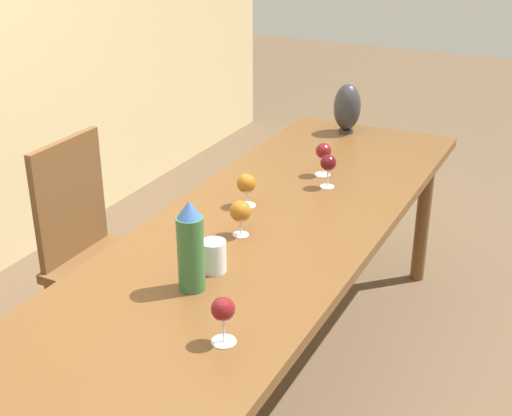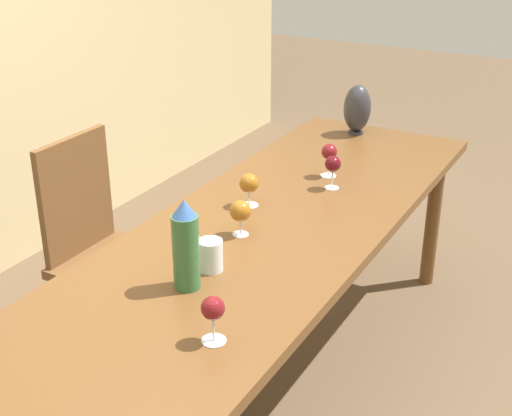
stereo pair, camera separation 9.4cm
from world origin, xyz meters
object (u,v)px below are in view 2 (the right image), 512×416
at_px(water_bottle, 186,246).
at_px(water_tumbler, 209,255).
at_px(wine_glass_3, 240,212).
at_px(chair_far, 103,245).
at_px(wine_glass_4, 249,184).
at_px(vase, 357,109).
at_px(wine_glass_0, 213,310).
at_px(wine_glass_1, 333,165).
at_px(wine_glass_2, 328,153).

bearing_deg(water_bottle, water_tumbler, -0.69).
bearing_deg(wine_glass_3, chair_far, 85.16).
bearing_deg(chair_far, water_tumbler, -113.49).
bearing_deg(wine_glass_4, vase, -1.79).
distance_m(water_bottle, wine_glass_3, 0.39).
bearing_deg(wine_glass_0, wine_glass_3, 23.89).
xyz_separation_m(wine_glass_1, chair_far, (-0.49, 0.81, -0.35)).
relative_size(vase, wine_glass_2, 1.72).
height_order(wine_glass_1, wine_glass_2, wine_glass_2).
distance_m(water_bottle, vase, 1.63).
height_order(vase, wine_glass_1, vase).
relative_size(water_tumbler, vase, 0.43).
xyz_separation_m(water_tumbler, wine_glass_4, (0.49, 0.14, 0.04)).
bearing_deg(water_tumbler, chair_far, 66.51).
bearing_deg(wine_glass_2, chair_far, 129.00).
distance_m(vase, chair_far, 1.39).
relative_size(vase, wine_glass_3, 1.88).
xyz_separation_m(water_bottle, vase, (1.63, 0.10, -0.01)).
bearing_deg(chair_far, water_bottle, -121.09).
height_order(vase, wine_glass_2, vase).
bearing_deg(vase, wine_glass_0, -169.87).
height_order(water_bottle, chair_far, water_bottle).
xyz_separation_m(water_bottle, water_tumbler, (0.12, -0.00, -0.09)).
height_order(vase, wine_glass_3, vase).
bearing_deg(wine_glass_1, wine_glass_2, 31.50).
xyz_separation_m(vase, wine_glass_2, (-0.58, -0.11, -0.02)).
relative_size(water_bottle, wine_glass_2, 2.05).
distance_m(vase, wine_glass_2, 0.59).
height_order(water_tumbler, wine_glass_2, wine_glass_2).
xyz_separation_m(wine_glass_0, wine_glass_3, (0.59, 0.26, -0.01)).
relative_size(water_bottle, wine_glass_3, 2.24).
height_order(wine_glass_0, wine_glass_1, wine_glass_1).
height_order(water_tumbler, wine_glass_1, wine_glass_1).
xyz_separation_m(wine_glass_1, wine_glass_3, (-0.54, 0.11, -0.01)).
xyz_separation_m(water_bottle, wine_glass_3, (0.39, 0.04, -0.05)).
relative_size(wine_glass_3, chair_far, 0.14).
bearing_deg(vase, chair_far, 151.79).
height_order(water_tumbler, wine_glass_4, wine_glass_4).
bearing_deg(water_bottle, wine_glass_4, 12.36).
bearing_deg(wine_glass_3, water_tumbler, -171.54).
relative_size(wine_glass_4, chair_far, 0.14).
distance_m(water_tumbler, wine_glass_0, 0.40).
distance_m(water_bottle, chair_far, 0.94).
distance_m(wine_glass_2, wine_glass_3, 0.66).
relative_size(wine_glass_1, wine_glass_4, 1.06).
bearing_deg(water_bottle, wine_glass_2, -0.15).
height_order(vase, wine_glass_0, vase).
bearing_deg(wine_glass_1, vase, 14.23).
bearing_deg(wine_glass_1, wine_glass_0, -172.45).
xyz_separation_m(wine_glass_0, wine_glass_2, (1.25, 0.22, 0.00)).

